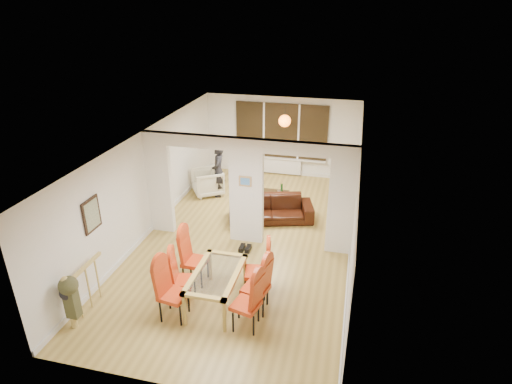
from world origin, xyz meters
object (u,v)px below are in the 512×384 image
at_px(person, 218,171).
at_px(dining_chair_ra, 246,301).
at_px(bottle, 282,188).
at_px(dining_chair_rb, 256,285).
at_px(dining_chair_lb, 182,277).
at_px(sofa, 271,209).
at_px(dining_table, 217,288).
at_px(coffee_table, 273,195).
at_px(dining_chair_rc, 257,269).
at_px(television, 337,196).
at_px(bowl, 279,192).
at_px(dining_chair_lc, 195,258).
at_px(dining_chair_la, 173,291).
at_px(armchair, 207,182).

bearing_deg(person, dining_chair_ra, 11.63).
bearing_deg(bottle, person, -172.34).
bearing_deg(dining_chair_rb, dining_chair_lb, -164.68).
bearing_deg(sofa, dining_chair_lb, -120.88).
height_order(dining_chair_rb, sofa, dining_chair_rb).
bearing_deg(sofa, dining_table, -110.80).
xyz_separation_m(sofa, person, (-1.82, 1.15, 0.47)).
distance_m(sofa, bottle, 1.40).
bearing_deg(coffee_table, dining_chair_rc, -82.58).
xyz_separation_m(television, bowl, (-1.68, -0.04, -0.04)).
xyz_separation_m(dining_chair_lc, dining_chair_ra, (1.36, -1.06, -0.02)).
bearing_deg(dining_chair_lb, dining_chair_la, -97.33).
relative_size(dining_chair_rc, armchair, 1.36).
relative_size(dining_chair_rb, dining_chair_rc, 0.97).
bearing_deg(dining_chair_rb, coffee_table, 111.18).
relative_size(dining_table, bowl, 7.28).
height_order(television, bottle, television).
xyz_separation_m(dining_chair_lb, person, (-0.84, 4.83, 0.27)).
bearing_deg(dining_chair_lc, sofa, 75.11).
xyz_separation_m(dining_table, television, (1.95, 4.98, -0.08)).
distance_m(sofa, bowl, 1.31).
xyz_separation_m(dining_chair_ra, dining_chair_rc, (-0.03, 0.99, 0.01)).
bearing_deg(dining_table, dining_chair_lb, -176.16).
relative_size(dining_chair_lc, bowl, 5.64).
xyz_separation_m(television, bottle, (-1.61, 0.05, 0.07)).
bearing_deg(dining_chair_lb, coffee_table, 69.69).
xyz_separation_m(dining_chair_la, armchair, (-1.25, 5.36, -0.19)).
bearing_deg(armchair, television, 59.42).
distance_m(dining_chair_rc, bottle, 4.56).
height_order(dining_chair_la, bowl, dining_chair_la).
height_order(dining_chair_lc, person, person).
relative_size(dining_table, person, 0.95).
bearing_deg(television, dining_chair_rc, 153.43).
bearing_deg(dining_chair_ra, person, 126.88).
bearing_deg(bowl, dining_chair_ra, -85.34).
bearing_deg(coffee_table, armchair, -175.81).
relative_size(dining_chair_la, dining_chair_lb, 1.11).
height_order(dining_chair_ra, sofa, dining_chair_ra).
bearing_deg(armchair, dining_table, -11.69).
distance_m(person, television, 3.51).
xyz_separation_m(dining_chair_ra, dining_chair_rb, (0.06, 0.50, -0.00)).
bearing_deg(dining_chair_lc, dining_table, -38.66).
bearing_deg(person, dining_chair_lc, 0.41).
height_order(dining_chair_lc, coffee_table, dining_chair_lc).
xyz_separation_m(dining_chair_lb, television, (2.62, 5.02, -0.25)).
distance_m(dining_chair_lc, armchair, 4.43).
bearing_deg(bottle, dining_chair_lc, -102.46).
relative_size(dining_chair_la, sofa, 0.53).
height_order(dining_chair_rc, armchair, dining_chair_rc).
xyz_separation_m(coffee_table, bottle, (0.24, 0.08, 0.24)).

